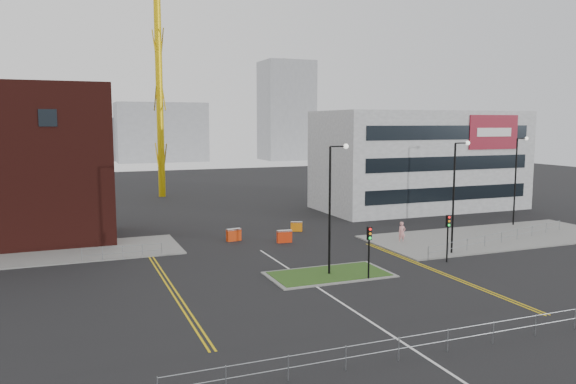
# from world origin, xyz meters

# --- Properties ---
(ground) EXTENTS (200.00, 200.00, 0.00)m
(ground) POSITION_xyz_m (0.00, 0.00, 0.00)
(ground) COLOR black
(ground) RESTS_ON ground
(pavement_left) EXTENTS (28.00, 8.00, 0.12)m
(pavement_left) POSITION_xyz_m (-20.00, 22.00, 0.06)
(pavement_left) COLOR slate
(pavement_left) RESTS_ON ground
(pavement_right) EXTENTS (24.00, 10.00, 0.12)m
(pavement_right) POSITION_xyz_m (22.00, 14.00, 0.06)
(pavement_right) COLOR slate
(pavement_right) RESTS_ON ground
(island_kerb) EXTENTS (8.60, 4.60, 0.08)m
(island_kerb) POSITION_xyz_m (2.00, 8.00, 0.04)
(island_kerb) COLOR slate
(island_kerb) RESTS_ON ground
(grass_island) EXTENTS (8.00, 4.00, 0.12)m
(grass_island) POSITION_xyz_m (2.00, 8.00, 0.06)
(grass_island) COLOR #244316
(grass_island) RESTS_ON ground
(office_block) EXTENTS (25.00, 12.20, 12.00)m
(office_block) POSITION_xyz_m (26.01, 31.97, 6.00)
(office_block) COLOR #9EA0A2
(office_block) RESTS_ON ground
(tower_crane) EXTENTS (51.73, 13.50, 39.15)m
(tower_crane) POSITION_xyz_m (3.56, 56.35, 26.98)
(tower_crane) COLOR gold
(tower_crane) RESTS_ON ground
(streetlamp_island) EXTENTS (1.46, 0.36, 9.18)m
(streetlamp_island) POSITION_xyz_m (2.22, 8.00, 5.41)
(streetlamp_island) COLOR black
(streetlamp_island) RESTS_ON ground
(streetlamp_right_near) EXTENTS (1.46, 0.36, 9.18)m
(streetlamp_right_near) POSITION_xyz_m (14.22, 10.00, 5.41)
(streetlamp_right_near) COLOR black
(streetlamp_right_near) RESTS_ON ground
(streetlamp_right_far) EXTENTS (1.46, 0.36, 9.18)m
(streetlamp_right_far) POSITION_xyz_m (28.22, 18.00, 5.41)
(streetlamp_right_far) COLOR black
(streetlamp_right_far) RESTS_ON ground
(traffic_light_island) EXTENTS (0.28, 0.33, 3.65)m
(traffic_light_island) POSITION_xyz_m (4.00, 5.98, 2.57)
(traffic_light_island) COLOR black
(traffic_light_island) RESTS_ON ground
(traffic_light_right) EXTENTS (0.28, 0.33, 3.65)m
(traffic_light_right) POSITION_xyz_m (12.00, 7.98, 2.57)
(traffic_light_right) COLOR black
(traffic_light_right) RESTS_ON ground
(railing_front) EXTENTS (24.05, 0.05, 1.10)m
(railing_front) POSITION_xyz_m (0.00, -6.00, 0.78)
(railing_front) COLOR gray
(railing_front) RESTS_ON ground
(railing_left) EXTENTS (6.05, 0.05, 1.10)m
(railing_left) POSITION_xyz_m (-11.00, 18.00, 0.74)
(railing_left) COLOR gray
(railing_left) RESTS_ON ground
(railing_right) EXTENTS (19.05, 5.05, 1.10)m
(railing_right) POSITION_xyz_m (20.50, 11.50, 0.78)
(railing_right) COLOR gray
(railing_right) RESTS_ON ground
(centre_line) EXTENTS (0.15, 30.00, 0.01)m
(centre_line) POSITION_xyz_m (0.00, 2.00, 0.01)
(centre_line) COLOR silver
(centre_line) RESTS_ON ground
(yellow_left_a) EXTENTS (0.12, 24.00, 0.01)m
(yellow_left_a) POSITION_xyz_m (-9.00, 10.00, 0.01)
(yellow_left_a) COLOR gold
(yellow_left_a) RESTS_ON ground
(yellow_left_b) EXTENTS (0.12, 24.00, 0.01)m
(yellow_left_b) POSITION_xyz_m (-8.70, 10.00, 0.01)
(yellow_left_b) COLOR gold
(yellow_left_b) RESTS_ON ground
(yellow_right_a) EXTENTS (0.12, 20.00, 0.01)m
(yellow_right_a) POSITION_xyz_m (9.50, 6.00, 0.01)
(yellow_right_a) COLOR gold
(yellow_right_a) RESTS_ON ground
(yellow_right_b) EXTENTS (0.12, 20.00, 0.01)m
(yellow_right_b) POSITION_xyz_m (9.80, 6.00, 0.01)
(yellow_right_b) COLOR gold
(yellow_right_b) RESTS_ON ground
(skyline_b) EXTENTS (24.00, 12.00, 16.00)m
(skyline_b) POSITION_xyz_m (10.00, 130.00, 8.00)
(skyline_b) COLOR gray
(skyline_b) RESTS_ON ground
(skyline_c) EXTENTS (14.00, 12.00, 28.00)m
(skyline_c) POSITION_xyz_m (45.00, 125.00, 14.00)
(skyline_c) COLOR gray
(skyline_c) RESTS_ON ground
(skyline_d) EXTENTS (30.00, 12.00, 12.00)m
(skyline_d) POSITION_xyz_m (-8.00, 140.00, 6.00)
(skyline_d) COLOR gray
(skyline_d) RESTS_ON ground
(pedestrian) EXTENTS (0.71, 0.49, 1.90)m
(pedestrian) POSITION_xyz_m (12.62, 15.14, 0.95)
(pedestrian) COLOR pink
(pedestrian) RESTS_ON ground
(barrier_left) EXTENTS (1.39, 0.66, 1.12)m
(barrier_left) POSITION_xyz_m (-1.00, 21.51, 0.61)
(barrier_left) COLOR red
(barrier_left) RESTS_ON ground
(barrier_mid) EXTENTS (1.36, 0.56, 1.11)m
(barrier_mid) POSITION_xyz_m (3.00, 19.20, 0.60)
(barrier_mid) COLOR red
(barrier_mid) RESTS_ON ground
(barrier_right) EXTENTS (1.19, 0.81, 0.95)m
(barrier_right) POSITION_xyz_m (6.00, 23.59, 0.52)
(barrier_right) COLOR orange
(barrier_right) RESTS_ON ground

